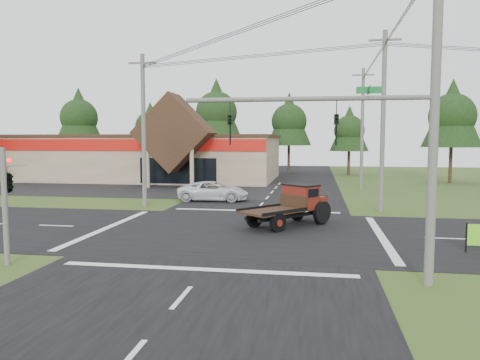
# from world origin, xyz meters

# --- Properties ---
(ground) EXTENTS (120.00, 120.00, 0.00)m
(ground) POSITION_xyz_m (0.00, 0.00, 0.00)
(ground) COLOR #2F4F1C
(ground) RESTS_ON ground
(road_ns) EXTENTS (12.00, 120.00, 0.02)m
(road_ns) POSITION_xyz_m (0.00, 0.00, 0.01)
(road_ns) COLOR black
(road_ns) RESTS_ON ground
(road_ew) EXTENTS (120.00, 12.00, 0.02)m
(road_ew) POSITION_xyz_m (0.00, 0.00, 0.01)
(road_ew) COLOR black
(road_ew) RESTS_ON ground
(parking_apron) EXTENTS (28.00, 14.00, 0.02)m
(parking_apron) POSITION_xyz_m (-14.00, 19.00, 0.01)
(parking_apron) COLOR black
(parking_apron) RESTS_ON ground
(cvs_building) EXTENTS (30.40, 18.20, 9.19)m
(cvs_building) POSITION_xyz_m (-15.70, 29.57, 2.78)
(cvs_building) COLOR gray
(cvs_building) RESTS_ON ground
(traffic_signal_mast) EXTENTS (8.12, 0.24, 7.00)m
(traffic_signal_mast) POSITION_xyz_m (5.82, -7.50, 4.43)
(traffic_signal_mast) COLOR #595651
(traffic_signal_mast) RESTS_ON ground
(traffic_signal_corner) EXTENTS (0.53, 2.48, 4.40)m
(traffic_signal_corner) POSITION_xyz_m (-7.50, -7.32, 3.52)
(traffic_signal_corner) COLOR #595651
(traffic_signal_corner) RESTS_ON ground
(utility_pole_nr) EXTENTS (2.00, 0.30, 11.00)m
(utility_pole_nr) POSITION_xyz_m (7.50, -7.50, 5.64)
(utility_pole_nr) COLOR #595651
(utility_pole_nr) RESTS_ON ground
(utility_pole_nw) EXTENTS (2.00, 0.30, 10.50)m
(utility_pole_nw) POSITION_xyz_m (-8.00, 8.00, 5.39)
(utility_pole_nw) COLOR #595651
(utility_pole_nw) RESTS_ON ground
(utility_pole_ne) EXTENTS (2.00, 0.30, 11.50)m
(utility_pole_ne) POSITION_xyz_m (8.00, 8.00, 5.89)
(utility_pole_ne) COLOR #595651
(utility_pole_ne) RESTS_ON ground
(utility_pole_n) EXTENTS (2.00, 0.30, 11.20)m
(utility_pole_n) POSITION_xyz_m (8.00, 22.00, 5.74)
(utility_pole_n) COLOR #595651
(utility_pole_n) RESTS_ON ground
(tree_row_a) EXTENTS (6.72, 6.72, 12.12)m
(tree_row_a) POSITION_xyz_m (-30.00, 40.00, 8.05)
(tree_row_a) COLOR #332316
(tree_row_a) RESTS_ON ground
(tree_row_b) EXTENTS (5.60, 5.60, 10.10)m
(tree_row_b) POSITION_xyz_m (-20.00, 42.00, 6.70)
(tree_row_b) COLOR #332316
(tree_row_b) RESTS_ON ground
(tree_row_c) EXTENTS (7.28, 7.28, 13.13)m
(tree_row_c) POSITION_xyz_m (-10.00, 41.00, 8.72)
(tree_row_c) COLOR #332316
(tree_row_c) RESTS_ON ground
(tree_row_d) EXTENTS (6.16, 6.16, 11.11)m
(tree_row_d) POSITION_xyz_m (0.00, 42.00, 7.38)
(tree_row_d) COLOR #332316
(tree_row_d) RESTS_ON ground
(tree_row_e) EXTENTS (5.04, 5.04, 9.09)m
(tree_row_e) POSITION_xyz_m (8.00, 40.00, 6.03)
(tree_row_e) COLOR #332316
(tree_row_e) RESTS_ON ground
(tree_side_ne) EXTENTS (6.16, 6.16, 11.11)m
(tree_side_ne) POSITION_xyz_m (18.00, 30.00, 7.38)
(tree_side_ne) COLOR #332316
(tree_side_ne) RESTS_ON ground
(antique_flatbed_truck) EXTENTS (5.07, 5.44, 2.26)m
(antique_flatbed_truck) POSITION_xyz_m (2.34, 2.01, 1.13)
(antique_flatbed_truck) COLOR #561C0C
(antique_flatbed_truck) RESTS_ON ground
(white_pickup) EXTENTS (5.53, 2.86, 1.49)m
(white_pickup) POSITION_xyz_m (-3.89, 11.65, 0.74)
(white_pickup) COLOR silver
(white_pickup) RESTS_ON ground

